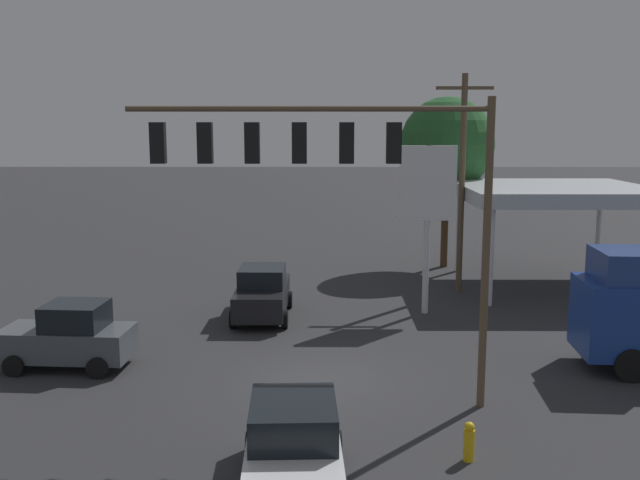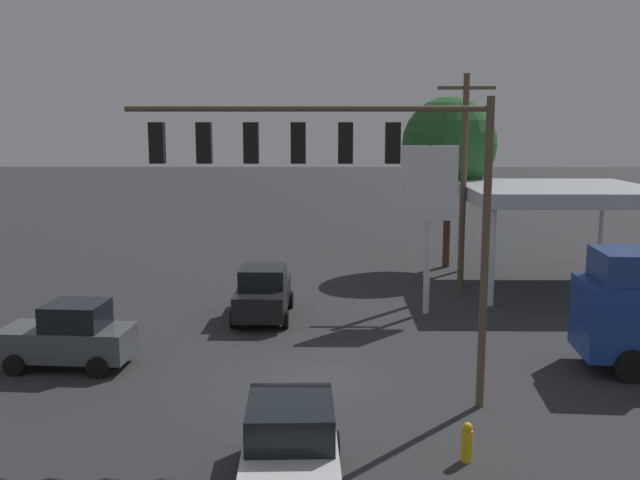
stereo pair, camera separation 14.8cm
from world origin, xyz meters
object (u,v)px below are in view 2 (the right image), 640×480
Objects in this scene: sedan_far at (291,449)px; sedan_waiting at (263,292)px; hatchback_crossing at (70,336)px; street_tree at (449,145)px; traffic_signal_assembly at (331,167)px; utility_pole at (464,178)px; price_sign at (429,193)px; fire_hydrant at (467,442)px.

sedan_waiting is (1.71, -12.97, 0.00)m from sedan_far.
hatchback_crossing is at bearing -138.94° from sedan_far.
street_tree is (-8.41, -9.66, 5.21)m from sedan_waiting.
traffic_signal_assembly is at bearing 71.95° from street_tree.
utility_pole reaches higher than hatchback_crossing.
utility_pole is 17.19m from hatchback_crossing.
street_tree is at bearing -128.19° from hatchback_crossing.
utility_pole is at bearing 118.56° from sedan_waiting.
traffic_signal_assembly is 2.29× the size of hatchback_crossing.
sedan_far is 24.17m from street_tree.
sedan_far is at bearing 71.79° from price_sign.
traffic_signal_assembly is 7.12m from fire_hydrant.
hatchback_crossing reaches higher than sedan_waiting.
sedan_waiting is at bearing 48.94° from street_tree.
traffic_signal_assembly is 14.06m from utility_pole.
utility_pole reaches higher than sedan_far.
utility_pole is 16.71m from fire_hydrant.
sedan_waiting is 0.52× the size of street_tree.
fire_hydrant is (0.76, 12.17, -4.20)m from price_sign.
hatchback_crossing reaches higher than sedan_far.
sedan_far is (6.47, 17.32, -3.96)m from utility_pole.
sedan_waiting is at bearing 6.13° from price_sign.
price_sign is 12.90m from fire_hydrant.
utility_pole is at bearing -139.81° from hatchback_crossing.
price_sign is 1.64× the size of hatchback_crossing.
sedan_far is 1.01× the size of sedan_waiting.
sedan_far is (4.48, 13.63, -3.69)m from price_sign.
sedan_far reaches higher than fire_hydrant.
street_tree is (-2.22, -8.99, 1.52)m from price_sign.
utility_pole is 5.45m from street_tree.
price_sign is at bearing 61.72° from utility_pole.
utility_pole is 1.45× the size of price_sign.
price_sign is 1.45× the size of sedan_waiting.
utility_pole reaches higher than street_tree.
hatchback_crossing is 7.68m from sedan_waiting.
price_sign reaches higher than fire_hydrant.
utility_pole reaches higher than fire_hydrant.
price_sign is (1.98, 3.69, -0.27)m from utility_pole.
price_sign is 14.82m from sedan_far.
utility_pole is at bearing -99.82° from fire_hydrant.
hatchback_crossing is at bearing -42.88° from sedan_waiting.
utility_pole is (-5.67, -12.81, -1.25)m from traffic_signal_assembly.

